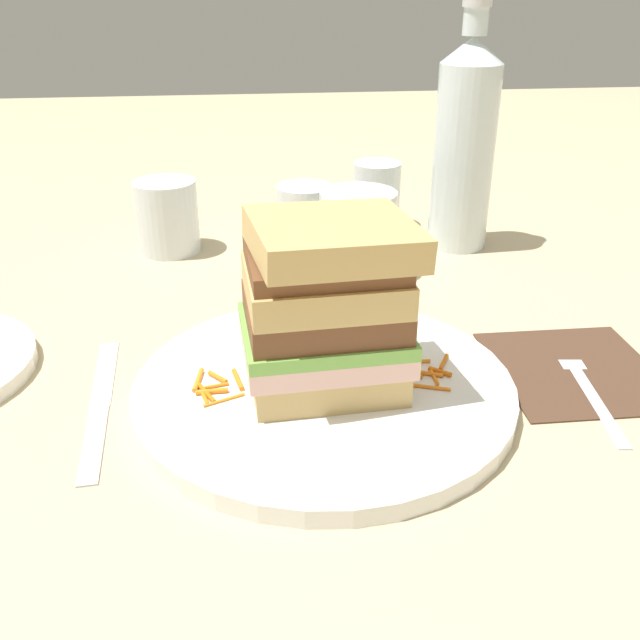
% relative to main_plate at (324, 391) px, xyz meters
% --- Properties ---
extents(ground_plane, '(3.00, 3.00, 0.00)m').
position_rel_main_plate_xyz_m(ground_plane, '(-0.01, 0.00, -0.01)').
color(ground_plane, '#C6B289').
extents(main_plate, '(0.30, 0.30, 0.01)m').
position_rel_main_plate_xyz_m(main_plate, '(0.00, 0.00, 0.00)').
color(main_plate, white).
rests_on(main_plate, ground_plane).
extents(sandwich, '(0.13, 0.11, 0.13)m').
position_rel_main_plate_xyz_m(sandwich, '(0.00, -0.00, 0.07)').
color(sandwich, tan).
rests_on(sandwich, main_plate).
extents(carrot_shred_0, '(0.01, 0.02, 0.00)m').
position_rel_main_plate_xyz_m(carrot_shred_0, '(-0.09, -0.01, 0.01)').
color(carrot_shred_0, orange).
rests_on(carrot_shred_0, main_plate).
extents(carrot_shred_1, '(0.02, 0.02, 0.00)m').
position_rel_main_plate_xyz_m(carrot_shred_1, '(-0.08, 0.01, 0.01)').
color(carrot_shred_1, orange).
rests_on(carrot_shred_1, main_plate).
extents(carrot_shred_2, '(0.01, 0.03, 0.00)m').
position_rel_main_plate_xyz_m(carrot_shred_2, '(-0.10, 0.01, 0.01)').
color(carrot_shred_2, orange).
rests_on(carrot_shred_2, main_plate).
extents(carrot_shred_3, '(0.02, 0.03, 0.00)m').
position_rel_main_plate_xyz_m(carrot_shred_3, '(-0.09, -0.01, 0.01)').
color(carrot_shred_3, orange).
rests_on(carrot_shred_3, main_plate).
extents(carrot_shred_4, '(0.02, 0.00, 0.00)m').
position_rel_main_plate_xyz_m(carrot_shred_4, '(-0.09, -0.01, 0.01)').
color(carrot_shred_4, orange).
rests_on(carrot_shred_4, main_plate).
extents(carrot_shred_5, '(0.03, 0.02, 0.00)m').
position_rel_main_plate_xyz_m(carrot_shred_5, '(-0.08, -0.02, 0.01)').
color(carrot_shred_5, orange).
rests_on(carrot_shred_5, main_plate).
extents(carrot_shred_6, '(0.02, 0.01, 0.00)m').
position_rel_main_plate_xyz_m(carrot_shred_6, '(-0.08, 0.00, 0.01)').
color(carrot_shred_6, orange).
rests_on(carrot_shred_6, main_plate).
extents(carrot_shred_7, '(0.01, 0.03, 0.00)m').
position_rel_main_plate_xyz_m(carrot_shred_7, '(-0.07, 0.01, 0.01)').
color(carrot_shred_7, orange).
rests_on(carrot_shred_7, main_plate).
extents(carrot_shred_8, '(0.02, 0.02, 0.00)m').
position_rel_main_plate_xyz_m(carrot_shred_8, '(0.07, 0.01, 0.01)').
color(carrot_shred_8, orange).
rests_on(carrot_shred_8, main_plate).
extents(carrot_shred_9, '(0.03, 0.01, 0.00)m').
position_rel_main_plate_xyz_m(carrot_shred_9, '(0.08, -0.02, 0.01)').
color(carrot_shred_9, orange).
rests_on(carrot_shred_9, main_plate).
extents(carrot_shred_10, '(0.03, 0.02, 0.00)m').
position_rel_main_plate_xyz_m(carrot_shred_10, '(0.08, 0.00, 0.01)').
color(carrot_shred_10, orange).
rests_on(carrot_shred_10, main_plate).
extents(carrot_shred_11, '(0.00, 0.02, 0.00)m').
position_rel_main_plate_xyz_m(carrot_shred_11, '(0.09, -0.00, 0.01)').
color(carrot_shred_11, orange).
rests_on(carrot_shred_11, main_plate).
extents(carrot_shred_12, '(0.01, 0.02, 0.00)m').
position_rel_main_plate_xyz_m(carrot_shred_12, '(0.10, 0.02, 0.01)').
color(carrot_shred_12, orange).
rests_on(carrot_shred_12, main_plate).
extents(carrot_shred_13, '(0.02, 0.02, 0.00)m').
position_rel_main_plate_xyz_m(carrot_shred_13, '(0.09, 0.00, 0.01)').
color(carrot_shred_13, orange).
rests_on(carrot_shred_13, main_plate).
extents(carrot_shred_14, '(0.03, 0.01, 0.00)m').
position_rel_main_plate_xyz_m(carrot_shred_14, '(0.08, 0.02, 0.01)').
color(carrot_shred_14, orange).
rests_on(carrot_shred_14, main_plate).
extents(carrot_shred_15, '(0.02, 0.03, 0.00)m').
position_rel_main_plate_xyz_m(carrot_shred_15, '(0.07, 0.01, 0.01)').
color(carrot_shred_15, orange).
rests_on(carrot_shred_15, main_plate).
extents(napkin_dark, '(0.13, 0.15, 0.00)m').
position_rel_main_plate_xyz_m(napkin_dark, '(0.22, 0.02, -0.01)').
color(napkin_dark, '#4C3323').
rests_on(napkin_dark, ground_plane).
extents(fork, '(0.03, 0.17, 0.00)m').
position_rel_main_plate_xyz_m(fork, '(0.21, -0.00, -0.00)').
color(fork, silver).
rests_on(fork, napkin_dark).
extents(knife, '(0.03, 0.20, 0.00)m').
position_rel_main_plate_xyz_m(knife, '(-0.17, 0.01, -0.01)').
color(knife, silver).
rests_on(knife, ground_plane).
extents(juice_glass, '(0.08, 0.08, 0.09)m').
position_rel_main_plate_xyz_m(juice_glass, '(0.07, 0.25, 0.03)').
color(juice_glass, white).
rests_on(juice_glass, ground_plane).
extents(water_bottle, '(0.07, 0.07, 0.28)m').
position_rel_main_plate_xyz_m(water_bottle, '(0.20, 0.33, 0.12)').
color(water_bottle, silver).
rests_on(water_bottle, ground_plane).
extents(empty_tumbler_0, '(0.07, 0.07, 0.08)m').
position_rel_main_plate_xyz_m(empty_tumbler_0, '(0.02, 0.34, 0.03)').
color(empty_tumbler_0, silver).
rests_on(empty_tumbler_0, ground_plane).
extents(empty_tumbler_1, '(0.07, 0.07, 0.08)m').
position_rel_main_plate_xyz_m(empty_tumbler_1, '(-0.15, 0.34, 0.04)').
color(empty_tumbler_1, silver).
rests_on(empty_tumbler_1, ground_plane).
extents(empty_tumbler_2, '(0.06, 0.06, 0.08)m').
position_rel_main_plate_xyz_m(empty_tumbler_2, '(0.12, 0.41, 0.03)').
color(empty_tumbler_2, silver).
rests_on(empty_tumbler_2, ground_plane).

